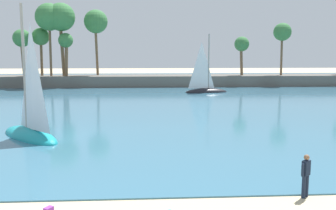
# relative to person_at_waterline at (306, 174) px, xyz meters

# --- Properties ---
(sea) EXTENTS (220.00, 88.64, 0.06)m
(sea) POSITION_rel_person_at_waterline_xyz_m (-4.47, 44.46, -0.86)
(sea) COLOR #386B84
(sea) RESTS_ON ground
(palm_headland) EXTENTS (99.03, 6.19, 13.27)m
(palm_headland) POSITION_rel_person_at_waterline_xyz_m (-7.35, 48.71, 2.51)
(palm_headland) COLOR #605B54
(palm_headland) RESTS_ON ground
(person_at_waterline) EXTENTS (0.45, 0.38, 1.67)m
(person_at_waterline) POSITION_rel_person_at_waterline_xyz_m (0.00, 0.00, 0.00)
(person_at_waterline) COLOR #141E33
(person_at_waterline) RESTS_ON ground
(sailboat_mid_bay) EXTENTS (6.08, 2.51, 8.55)m
(sailboat_mid_bay) POSITION_rel_person_at_waterline_xyz_m (2.30, 37.90, -0.06)
(sailboat_mid_bay) COLOR black
(sailboat_mid_bay) RESTS_ON sea
(sailboat_toward_headland) EXTENTS (5.56, 5.92, 9.07)m
(sailboat_toward_headland) POSITION_rel_person_at_waterline_xyz_m (-13.34, 10.75, -0.02)
(sailboat_toward_headland) COLOR teal
(sailboat_toward_headland) RESTS_ON sea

